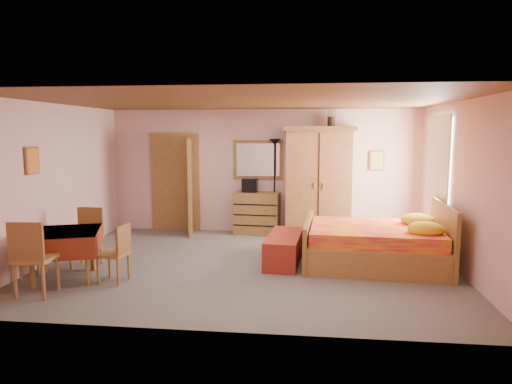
# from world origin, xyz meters

# --- Properties ---
(floor) EXTENTS (6.50, 6.50, 0.00)m
(floor) POSITION_xyz_m (0.00, 0.00, 0.00)
(floor) COLOR slate
(floor) RESTS_ON ground
(ceiling) EXTENTS (6.50, 6.50, 0.00)m
(ceiling) POSITION_xyz_m (0.00, 0.00, 2.60)
(ceiling) COLOR brown
(ceiling) RESTS_ON wall_back
(wall_back) EXTENTS (6.50, 0.10, 2.60)m
(wall_back) POSITION_xyz_m (0.00, 2.50, 1.30)
(wall_back) COLOR #D8A89D
(wall_back) RESTS_ON floor
(wall_front) EXTENTS (6.50, 0.10, 2.60)m
(wall_front) POSITION_xyz_m (0.00, -2.50, 1.30)
(wall_front) COLOR #D8A89D
(wall_front) RESTS_ON floor
(wall_left) EXTENTS (0.10, 5.00, 2.60)m
(wall_left) POSITION_xyz_m (-3.25, 0.00, 1.30)
(wall_left) COLOR #D8A89D
(wall_left) RESTS_ON floor
(wall_right) EXTENTS (0.10, 5.00, 2.60)m
(wall_right) POSITION_xyz_m (3.25, 0.00, 1.30)
(wall_right) COLOR #D8A89D
(wall_right) RESTS_ON floor
(doorway) EXTENTS (1.06, 0.12, 2.15)m
(doorway) POSITION_xyz_m (-1.90, 2.47, 1.02)
(doorway) COLOR #9E6B35
(doorway) RESTS_ON floor
(window) EXTENTS (0.08, 1.40, 1.95)m
(window) POSITION_xyz_m (3.21, 1.20, 1.45)
(window) COLOR white
(window) RESTS_ON wall_right
(picture_left) EXTENTS (0.04, 0.32, 0.42)m
(picture_left) POSITION_xyz_m (-3.22, -0.60, 1.70)
(picture_left) COLOR orange
(picture_left) RESTS_ON wall_left
(picture_back) EXTENTS (0.30, 0.04, 0.40)m
(picture_back) POSITION_xyz_m (2.35, 2.47, 1.55)
(picture_back) COLOR #D8BF59
(picture_back) RESTS_ON wall_back
(chest_of_drawers) EXTENTS (0.97, 0.54, 0.88)m
(chest_of_drawers) POSITION_xyz_m (-0.11, 2.29, 0.44)
(chest_of_drawers) COLOR olive
(chest_of_drawers) RESTS_ON floor
(wall_mirror) EXTENTS (1.05, 0.06, 0.83)m
(wall_mirror) POSITION_xyz_m (-0.11, 2.50, 1.55)
(wall_mirror) COLOR white
(wall_mirror) RESTS_ON wall_back
(stereo) EXTENTS (0.31, 0.23, 0.29)m
(stereo) POSITION_xyz_m (-0.26, 2.28, 1.03)
(stereo) COLOR black
(stereo) RESTS_ON chest_of_drawers
(floor_lamp) EXTENTS (0.33, 0.33, 1.99)m
(floor_lamp) POSITION_xyz_m (0.26, 2.35, 1.00)
(floor_lamp) COLOR black
(floor_lamp) RESTS_ON floor
(wardrobe) EXTENTS (1.44, 0.76, 2.24)m
(wardrobe) POSITION_xyz_m (1.15, 2.21, 1.12)
(wardrobe) COLOR #A56737
(wardrobe) RESTS_ON floor
(sunflower_vase) EXTENTS (0.22, 0.22, 0.54)m
(sunflower_vase) POSITION_xyz_m (1.40, 2.33, 2.51)
(sunflower_vase) COLOR yellow
(sunflower_vase) RESTS_ON wardrobe
(bed) EXTENTS (2.32, 1.88, 1.03)m
(bed) POSITION_xyz_m (2.02, 0.26, 0.51)
(bed) COLOR red
(bed) RESTS_ON floor
(bench) EXTENTS (0.62, 1.42, 0.46)m
(bench) POSITION_xyz_m (0.58, 0.23, 0.23)
(bench) COLOR maroon
(bench) RESTS_ON floor
(dining_table) EXTENTS (1.24, 1.24, 0.71)m
(dining_table) POSITION_xyz_m (-2.55, -1.01, 0.36)
(dining_table) COLOR maroon
(dining_table) RESTS_ON floor
(chair_south) EXTENTS (0.49, 0.49, 1.01)m
(chair_south) POSITION_xyz_m (-2.58, -1.66, 0.51)
(chair_south) COLOR #AA6B39
(chair_south) RESTS_ON floor
(chair_north) EXTENTS (0.42, 0.42, 0.93)m
(chair_north) POSITION_xyz_m (-2.55, -0.37, 0.46)
(chair_north) COLOR #A97A39
(chair_north) RESTS_ON floor
(chair_west) EXTENTS (0.47, 0.47, 0.85)m
(chair_west) POSITION_xyz_m (-3.24, -0.99, 0.42)
(chair_west) COLOR olive
(chair_west) RESTS_ON floor
(chair_east) EXTENTS (0.41, 0.41, 0.83)m
(chair_east) POSITION_xyz_m (-1.80, -1.04, 0.42)
(chair_east) COLOR olive
(chair_east) RESTS_ON floor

